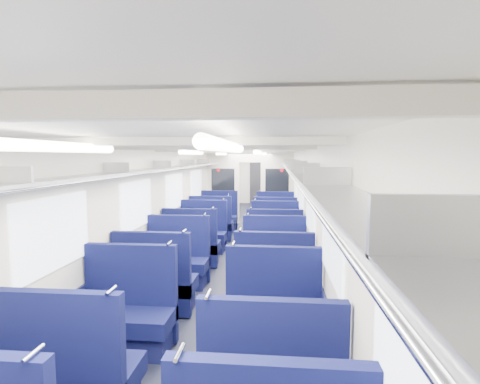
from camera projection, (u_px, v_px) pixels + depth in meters
floor at (239, 250)px, 9.04m from camera, size 2.80×18.00×0.01m
ceiling at (239, 150)px, 8.82m from camera, size 2.80×18.00×0.01m
wall_left at (181, 200)px, 9.06m from camera, size 0.02×18.00×2.35m
dado_left at (182, 234)px, 9.14m from camera, size 0.03×17.90×0.70m
wall_right at (300, 201)px, 8.80m from camera, size 0.02×18.00×2.35m
dado_right at (299, 236)px, 8.87m from camera, size 0.03×17.90×0.70m
wall_far at (258, 178)px, 17.85m from camera, size 2.80×0.02×2.35m
luggage_rack_left at (188, 166)px, 8.97m from camera, size 0.36×17.40×0.18m
luggage_rack_right at (292, 166)px, 8.74m from camera, size 0.36×17.40×0.18m
windows at (237, 192)px, 8.45m from camera, size 2.78×15.60×0.75m
ceiling_fittings at (238, 152)px, 8.57m from camera, size 2.70×16.06×0.11m
end_door at (258, 182)px, 17.81m from camera, size 0.75×0.06×2.00m
bulkhead at (250, 186)px, 12.42m from camera, size 2.80×0.10×2.35m
seat_4 at (68, 380)px, 3.13m from camera, size 1.09×0.60×1.21m
seat_6 at (127, 317)px, 4.37m from camera, size 1.09×0.60×1.21m
seat_7 at (273, 321)px, 4.26m from camera, size 1.09×0.60×1.21m
seat_8 at (155, 286)px, 5.39m from camera, size 1.09×0.60×1.21m
seat_9 at (274, 286)px, 5.38m from camera, size 1.09×0.60×1.21m
seat_10 at (177, 263)px, 6.55m from camera, size 1.09×0.60×1.21m
seat_11 at (274, 264)px, 6.51m from camera, size 1.09×0.60×1.21m
seat_12 at (192, 247)px, 7.68m from camera, size 1.09×0.60×1.21m
seat_13 at (275, 248)px, 7.60m from camera, size 1.09×0.60×1.21m
seat_14 at (203, 235)px, 8.86m from camera, size 1.09×0.60×1.21m
seat_15 at (275, 237)px, 8.67m from camera, size 1.09×0.60×1.21m
seat_16 at (211, 226)px, 10.03m from camera, size 1.09×0.60×1.21m
seat_17 at (275, 228)px, 9.76m from camera, size 1.09×0.60×1.21m
seat_18 at (219, 218)px, 11.26m from camera, size 1.09×0.60×1.21m
seat_19 at (275, 220)px, 10.96m from camera, size 1.09×0.60×1.21m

